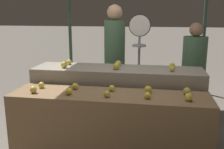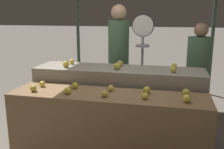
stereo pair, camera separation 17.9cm
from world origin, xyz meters
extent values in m
cylinder|color=#33513D|center=(-1.45, 3.02, 1.31)|extent=(0.07, 0.07, 2.61)
cylinder|color=#33513D|center=(1.45, 3.02, 1.31)|extent=(0.07, 0.07, 2.61)
cube|color=olive|center=(0.00, 0.00, 0.41)|extent=(2.21, 0.55, 0.83)
cube|color=gray|center=(0.00, 0.60, 0.50)|extent=(2.21, 0.55, 1.00)
sphere|color=gold|center=(-0.84, -0.11, 0.87)|extent=(0.08, 0.08, 0.08)
sphere|color=gold|center=(-0.43, -0.10, 0.87)|extent=(0.08, 0.08, 0.08)
sphere|color=gold|center=(-0.01, -0.12, 0.86)|extent=(0.07, 0.07, 0.07)
sphere|color=yellow|center=(0.42, -0.10, 0.86)|extent=(0.07, 0.07, 0.07)
sphere|color=yellow|center=(0.84, -0.10, 0.87)|extent=(0.08, 0.08, 0.08)
sphere|color=yellow|center=(-0.84, 0.10, 0.86)|extent=(0.07, 0.07, 0.07)
sphere|color=gold|center=(-0.43, 0.11, 0.87)|extent=(0.08, 0.08, 0.08)
sphere|color=yellow|center=(0.01, 0.11, 0.86)|extent=(0.07, 0.07, 0.07)
sphere|color=gold|center=(0.42, 0.10, 0.87)|extent=(0.09, 0.09, 0.09)
sphere|color=gold|center=(0.84, 0.11, 0.87)|extent=(0.08, 0.08, 0.08)
sphere|color=gold|center=(-0.69, 0.49, 1.04)|extent=(0.09, 0.09, 0.09)
sphere|color=gold|center=(0.00, 0.50, 1.04)|extent=(0.09, 0.09, 0.09)
sphere|color=gold|center=(0.69, 0.49, 1.03)|extent=(0.07, 0.07, 0.07)
sphere|color=yellow|center=(-0.70, 0.72, 1.03)|extent=(0.07, 0.07, 0.07)
sphere|color=gold|center=(-0.01, 0.70, 1.04)|extent=(0.08, 0.08, 0.08)
sphere|color=gold|center=(0.70, 0.72, 1.03)|extent=(0.07, 0.07, 0.07)
cylinder|color=#99999E|center=(0.24, 1.14, 0.78)|extent=(0.04, 0.04, 1.55)
cylinder|color=black|center=(0.24, 1.14, 1.52)|extent=(0.32, 0.01, 0.32)
cylinder|color=silver|center=(0.24, 1.12, 1.52)|extent=(0.30, 0.02, 0.30)
cylinder|color=#99999E|center=(0.24, 1.12, 1.30)|extent=(0.01, 0.01, 0.14)
cylinder|color=#99999E|center=(0.24, 1.12, 1.23)|extent=(0.20, 0.20, 0.03)
cube|color=#2D2D38|center=(-0.16, 1.38, 0.42)|extent=(0.28, 0.22, 0.85)
cylinder|color=#476B4C|center=(-0.16, 1.38, 1.22)|extent=(0.41, 0.41, 0.74)
sphere|color=tan|center=(-0.16, 1.38, 1.71)|extent=(0.24, 0.24, 0.24)
cube|color=#2D2D38|center=(1.06, 1.34, 0.36)|extent=(0.28, 0.18, 0.73)
cylinder|color=#476B4C|center=(1.06, 1.34, 1.04)|extent=(0.38, 0.38, 0.63)
sphere|color=#936B51|center=(1.06, 1.34, 1.46)|extent=(0.21, 0.21, 0.21)
camera|label=1|loc=(0.50, -2.72, 1.70)|focal=42.00mm
camera|label=2|loc=(0.67, -2.68, 1.70)|focal=42.00mm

